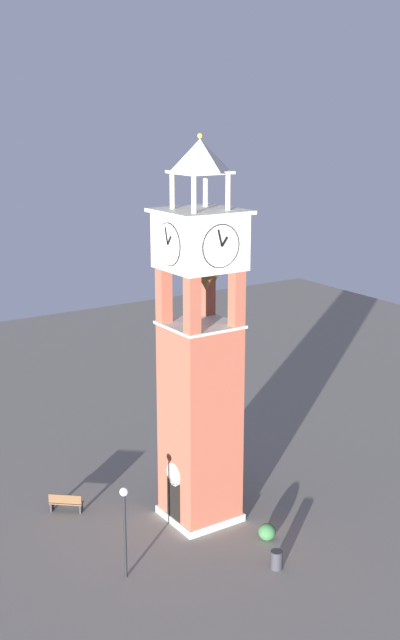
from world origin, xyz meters
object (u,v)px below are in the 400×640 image
(park_bench, at_px, (66,503))
(trash_bin, at_px, (277,560))
(lamp_post, at_px, (124,516))
(clock_tower, at_px, (200,368))

(park_bench, xyz_separation_m, trash_bin, (9.36, 5.38, -0.08))
(trash_bin, bearing_deg, lamp_post, -117.70)
(lamp_post, xyz_separation_m, trash_bin, (2.93, 5.58, -2.38))
(lamp_post, bearing_deg, trash_bin, 62.30)
(clock_tower, bearing_deg, trash_bin, 2.77)
(park_bench, distance_m, trash_bin, 10.80)
(clock_tower, relative_size, lamp_post, 4.40)
(clock_tower, height_order, lamp_post, clock_tower)
(park_bench, height_order, lamp_post, lamp_post)
(park_bench, bearing_deg, clock_tower, 52.64)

